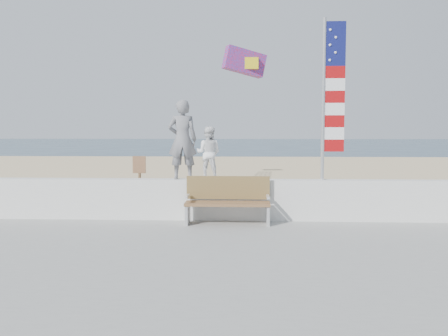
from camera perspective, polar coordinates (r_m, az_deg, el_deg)
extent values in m
plane|color=#294053|center=(8.77, -1.89, -9.77)|extent=(220.00, 220.00, 0.00)
cube|color=beige|center=(17.61, 0.46, -2.38)|extent=(90.00, 40.00, 0.08)
cube|color=silver|center=(10.60, -1.03, -3.79)|extent=(30.00, 0.35, 0.90)
imported|color=slate|center=(10.56, -5.03, 3.41)|extent=(0.67, 0.46, 1.76)
imported|color=white|center=(10.51, -1.87, 1.81)|extent=(0.65, 0.55, 1.17)
cube|color=brown|center=(10.04, 0.43, -4.32)|extent=(1.80, 0.50, 0.06)
cube|color=olive|center=(10.27, 0.49, -2.37)|extent=(1.80, 0.05, 0.50)
cube|color=silver|center=(10.15, -4.40, -5.61)|extent=(0.06, 0.50, 0.40)
cube|color=white|center=(10.04, -4.45, -3.41)|extent=(0.06, 0.45, 0.05)
cube|color=silver|center=(10.09, 5.28, -5.68)|extent=(0.06, 0.50, 0.40)
cube|color=white|center=(9.97, 5.31, -3.47)|extent=(0.06, 0.45, 0.05)
cylinder|color=silver|center=(10.62, 11.87, 8.03)|extent=(0.08, 0.08, 3.50)
cube|color=#0F1451|center=(10.80, 13.27, 14.36)|extent=(0.44, 0.02, 0.95)
cube|color=#9E0A0C|center=(10.64, 13.06, 2.65)|extent=(0.44, 0.02, 0.26)
cube|color=white|center=(10.64, 13.08, 4.07)|extent=(0.44, 0.02, 0.26)
cube|color=#9E0A0C|center=(10.64, 13.11, 5.50)|extent=(0.44, 0.02, 0.26)
cube|color=white|center=(10.65, 13.13, 6.92)|extent=(0.44, 0.02, 0.26)
cube|color=#9E0A0C|center=(10.66, 13.16, 8.34)|extent=(0.44, 0.02, 0.26)
cube|color=white|center=(10.68, 13.19, 9.75)|extent=(0.44, 0.02, 0.26)
cube|color=#9E0A0C|center=(10.71, 13.21, 11.16)|extent=(0.44, 0.02, 0.26)
sphere|color=white|center=(10.71, 12.61, 12.56)|extent=(0.06, 0.06, 0.06)
sphere|color=white|center=(10.75, 13.27, 13.38)|extent=(0.06, 0.06, 0.06)
sphere|color=white|center=(10.76, 12.64, 14.25)|extent=(0.06, 0.06, 0.06)
sphere|color=white|center=(10.81, 13.30, 15.05)|extent=(0.06, 0.06, 0.06)
sphere|color=white|center=(10.82, 12.67, 15.92)|extent=(0.06, 0.06, 0.06)
cube|color=red|center=(12.18, 2.46, 12.64)|extent=(1.15, 0.68, 0.77)
cube|color=yellow|center=(12.17, 3.18, 12.41)|extent=(0.40, 0.30, 0.29)
cylinder|color=brown|center=(11.86, -10.10, -2.72)|extent=(0.07, 0.07, 1.20)
cube|color=#8E6444|center=(11.78, -10.17, 0.40)|extent=(0.32, 0.03, 0.42)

